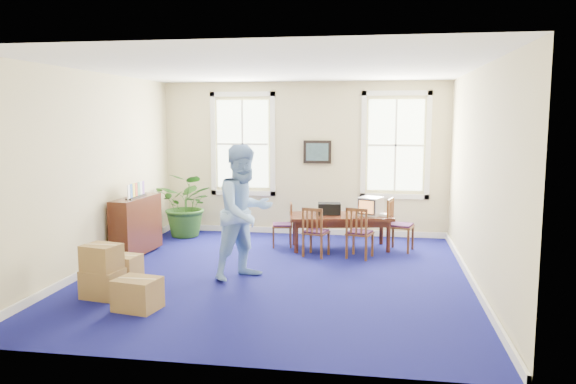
# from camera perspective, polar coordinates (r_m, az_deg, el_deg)

# --- Properties ---
(floor) EXTENTS (6.50, 6.50, 0.00)m
(floor) POSITION_cam_1_polar(r_m,az_deg,el_deg) (8.92, -1.26, -8.48)
(floor) COLOR navy
(floor) RESTS_ON ground
(ceiling) EXTENTS (6.50, 6.50, 0.00)m
(ceiling) POSITION_cam_1_polar(r_m,az_deg,el_deg) (8.60, -1.33, 12.46)
(ceiling) COLOR white
(ceiling) RESTS_ON ground
(wall_back) EXTENTS (6.50, 0.00, 6.50)m
(wall_back) POSITION_cam_1_polar(r_m,az_deg,el_deg) (11.81, 1.57, 3.39)
(wall_back) COLOR beige
(wall_back) RESTS_ON ground
(wall_front) EXTENTS (6.50, 0.00, 6.50)m
(wall_front) POSITION_cam_1_polar(r_m,az_deg,el_deg) (5.48, -7.47, -1.67)
(wall_front) COLOR beige
(wall_front) RESTS_ON ground
(wall_left) EXTENTS (0.00, 6.50, 6.50)m
(wall_left) POSITION_cam_1_polar(r_m,az_deg,el_deg) (9.62, -19.17, 1.99)
(wall_left) COLOR beige
(wall_left) RESTS_ON ground
(wall_right) EXTENTS (0.00, 6.50, 6.50)m
(wall_right) POSITION_cam_1_polar(r_m,az_deg,el_deg) (8.59, 18.79, 1.37)
(wall_right) COLOR beige
(wall_right) RESTS_ON ground
(baseboard_back) EXTENTS (6.00, 0.04, 0.12)m
(baseboard_back) POSITION_cam_1_polar(r_m,az_deg,el_deg) (12.00, 1.52, -3.97)
(baseboard_back) COLOR white
(baseboard_back) RESTS_ON ground
(baseboard_left) EXTENTS (0.04, 6.50, 0.12)m
(baseboard_left) POSITION_cam_1_polar(r_m,az_deg,el_deg) (9.87, -18.62, -6.95)
(baseboard_left) COLOR white
(baseboard_left) RESTS_ON ground
(baseboard_right) EXTENTS (0.04, 6.50, 0.12)m
(baseboard_right) POSITION_cam_1_polar(r_m,az_deg,el_deg) (8.88, 18.17, -8.55)
(baseboard_right) COLOR white
(baseboard_right) RESTS_ON ground
(window_left) EXTENTS (1.40, 0.12, 2.20)m
(window_left) POSITION_cam_1_polar(r_m,az_deg,el_deg) (12.01, -4.62, 4.88)
(window_left) COLOR white
(window_left) RESTS_ON ground
(window_right) EXTENTS (1.40, 0.12, 2.20)m
(window_right) POSITION_cam_1_polar(r_m,az_deg,el_deg) (11.67, 10.88, 4.68)
(window_right) COLOR white
(window_right) RESTS_ON ground
(wall_picture) EXTENTS (0.58, 0.06, 0.48)m
(wall_picture) POSITION_cam_1_polar(r_m,az_deg,el_deg) (11.72, 3.00, 4.09)
(wall_picture) COLOR black
(wall_picture) RESTS_ON ground
(conference_table) EXTENTS (2.02, 1.21, 0.65)m
(conference_table) POSITION_cam_1_polar(r_m,az_deg,el_deg) (10.66, 5.33, -4.04)
(conference_table) COLOR #421B0E
(conference_table) RESTS_ON ground
(crt_tv) EXTENTS (0.52, 0.53, 0.34)m
(crt_tv) POSITION_cam_1_polar(r_m,az_deg,el_deg) (10.60, 8.40, -1.44)
(crt_tv) COLOR #B7B7BC
(crt_tv) RESTS_ON conference_table
(game_console) EXTENTS (0.21, 0.23, 0.05)m
(game_console) POSITION_cam_1_polar(r_m,az_deg,el_deg) (10.58, 9.78, -2.30)
(game_console) COLOR white
(game_console) RESTS_ON conference_table
(equipment_bag) EXTENTS (0.45, 0.32, 0.21)m
(equipment_bag) POSITION_cam_1_polar(r_m,az_deg,el_deg) (10.64, 4.22, -1.70)
(equipment_bag) COLOR black
(equipment_bag) RESTS_ON conference_table
(chair_near_left) EXTENTS (0.50, 0.50, 0.90)m
(chair_near_left) POSITION_cam_1_polar(r_m,az_deg,el_deg) (10.04, 2.88, -4.02)
(chair_near_left) COLOR brown
(chair_near_left) RESTS_ON ground
(chair_near_right) EXTENTS (0.52, 0.52, 0.92)m
(chair_near_right) POSITION_cam_1_polar(r_m,az_deg,el_deg) (9.99, 7.31, -4.08)
(chair_near_right) COLOR brown
(chair_near_right) RESTS_ON ground
(chair_end_left) EXTENTS (0.44, 0.44, 0.84)m
(chair_end_left) POSITION_cam_1_polar(r_m,az_deg,el_deg) (10.77, -0.63, -3.35)
(chair_end_left) COLOR brown
(chair_end_left) RESTS_ON ground
(chair_end_right) EXTENTS (0.54, 0.54, 0.97)m
(chair_end_right) POSITION_cam_1_polar(r_m,az_deg,el_deg) (10.62, 11.39, -3.32)
(chair_end_right) COLOR brown
(chair_end_right) RESTS_ON ground
(man) EXTENTS (1.24, 1.27, 2.06)m
(man) POSITION_cam_1_polar(r_m,az_deg,el_deg) (8.60, -4.42, -2.06)
(man) COLOR #8AB6F2
(man) RESTS_ON ground
(credenza) EXTENTS (0.46, 1.31, 1.01)m
(credenza) POSITION_cam_1_polar(r_m,az_deg,el_deg) (10.45, -15.14, -3.50)
(credenza) COLOR #421B0E
(credenza) RESTS_ON ground
(brochure_rack) EXTENTS (0.31, 0.63, 0.28)m
(brochure_rack) POSITION_cam_1_polar(r_m,az_deg,el_deg) (10.34, -15.18, 0.00)
(brochure_rack) COLOR #99999E
(brochure_rack) RESTS_ON credenza
(potted_plant) EXTENTS (1.37, 1.24, 1.34)m
(potted_plant) POSITION_cam_1_polar(r_m,az_deg,el_deg) (11.81, -10.17, -1.28)
(potted_plant) COLOR #244F17
(potted_plant) RESTS_ON ground
(cardboard_boxes) EXTENTS (1.60, 1.60, 0.78)m
(cardboard_boxes) POSITION_cam_1_polar(r_m,az_deg,el_deg) (8.20, -16.82, -7.44)
(cardboard_boxes) COLOR olive
(cardboard_boxes) RESTS_ON ground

